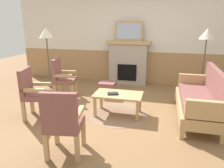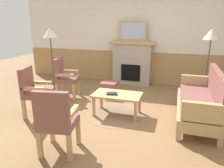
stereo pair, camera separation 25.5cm
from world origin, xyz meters
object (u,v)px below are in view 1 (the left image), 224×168
floor_lamp_by_couch (207,38)px  floor_lamp_by_chairs (46,37)px  footstool (107,85)px  couch (200,99)px  armchair_near_fireplace (62,77)px  book_on_table (113,94)px  armchair_by_window_left (33,91)px  armchair_front_left (63,120)px  framed_picture (129,31)px  fireplace (128,62)px  coffee_table (118,96)px

floor_lamp_by_couch → floor_lamp_by_chairs: same height
footstool → floor_lamp_by_chairs: (-1.56, -0.08, 1.17)m
couch → armchair_near_fireplace: (-3.08, 0.42, 0.14)m
book_on_table → armchair_near_fireplace: (-1.42, 0.66, 0.08)m
footstool → armchair_by_window_left: armchair_by_window_left is taller
armchair_near_fireplace → floor_lamp_by_couch: (3.29, 0.88, 0.91)m
armchair_front_left → floor_lamp_by_couch: bearing=53.9°
couch → framed_picture: bearing=130.0°
fireplace → book_on_table: fireplace is taller
armchair_by_window_left → coffee_table: bearing=18.2°
fireplace → footstool: 1.33m
armchair_by_window_left → armchair_front_left: same height
floor_lamp_by_couch → floor_lamp_by_chairs: 3.87m
framed_picture → coffee_table: bearing=-85.1°
coffee_table → armchair_by_window_left: (-1.56, -0.51, 0.15)m
book_on_table → floor_lamp_by_chairs: (-1.96, 1.01, 1.00)m
book_on_table → floor_lamp_by_couch: (1.87, 1.54, 1.00)m
coffee_table → armchair_by_window_left: size_ratio=0.98×
armchair_near_fireplace → armchair_by_window_left: bearing=-92.4°
fireplace → book_on_table: size_ratio=6.24×
couch → floor_lamp_by_couch: size_ratio=1.07×
armchair_by_window_left → floor_lamp_by_chairs: bearing=108.7°
coffee_table → floor_lamp_by_couch: floor_lamp_by_couch is taller
fireplace → floor_lamp_by_couch: floor_lamp_by_couch is taller
floor_lamp_by_chairs → floor_lamp_by_couch: bearing=7.9°
armchair_near_fireplace → floor_lamp_by_chairs: 1.12m
coffee_table → armchair_near_fireplace: armchair_near_fireplace is taller
armchair_near_fireplace → armchair_front_left: 2.40m
armchair_by_window_left → floor_lamp_by_couch: 3.99m
book_on_table → armchair_by_window_left: 1.54m
couch → footstool: size_ratio=4.50×
armchair_by_window_left → floor_lamp_by_chairs: floor_lamp_by_chairs is taller
fireplace → armchair_by_window_left: 3.11m
armchair_front_left → floor_lamp_by_chairs: bearing=123.3°
book_on_table → armchair_by_window_left: armchair_by_window_left is taller
book_on_table → floor_lamp_by_chairs: floor_lamp_by_chairs is taller
couch → floor_lamp_by_chairs: size_ratio=1.07×
floor_lamp_by_chairs → armchair_by_window_left: bearing=-71.3°
framed_picture → floor_lamp_by_couch: bearing=-21.8°
couch → floor_lamp_by_couch: bearing=80.7°
framed_picture → book_on_table: size_ratio=3.84×
armchair_near_fireplace → armchair_front_left: bearing=-63.0°
fireplace → armchair_front_left: fireplace is taller
framed_picture → book_on_table: 2.58m
footstool → armchair_front_left: (0.07, -2.57, 0.25)m
framed_picture → couch: (1.75, -2.09, -1.16)m
armchair_front_left → couch: bearing=40.8°
couch → book_on_table: couch is taller
book_on_table → fireplace: bearing=92.4°
coffee_table → book_on_table: bearing=-149.8°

